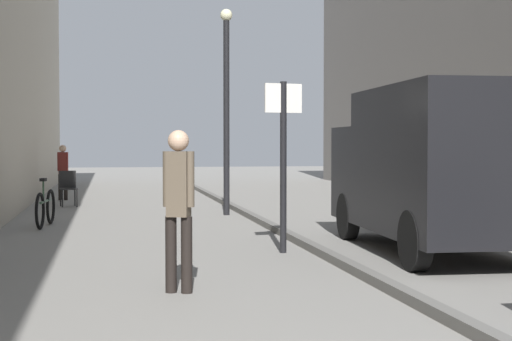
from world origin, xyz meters
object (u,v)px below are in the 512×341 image
Objects in this scene: pedestrian_main_foreground at (63,168)px; bicycle_leaning at (45,208)px; delivery_van at (434,166)px; pedestrian_mid_block at (179,199)px; street_sign_post at (283,151)px; lamp_post at (226,98)px; cafe_chair_near_window at (68,186)px.

bicycle_leaning is (0.08, -7.40, -0.55)m from pedestrian_main_foreground.
pedestrian_main_foreground is 13.75m from delivery_van.
pedestrian_main_foreground is 14.89m from pedestrian_mid_block.
pedestrian_mid_block is at bearing -146.21° from delivery_van.
street_sign_post reaches higher than delivery_van.
lamp_post reaches higher than pedestrian_main_foreground.
bicycle_leaning is at bearing 103.41° from pedestrian_main_foreground.
delivery_van is 11.60m from cafe_chair_near_window.
delivery_van is 5.35× the size of cafe_chair_near_window.
cafe_chair_near_window is (0.19, 5.07, 0.17)m from bicycle_leaning.
lamp_post reaches higher than street_sign_post.
delivery_van is at bearing -71.94° from lamp_post.
pedestrian_mid_block is 1.03× the size of bicycle_leaning.
lamp_post is (0.08, 6.30, 1.18)m from street_sign_post.
lamp_post is at bearing 31.84° from bicycle_leaning.
pedestrian_mid_block is 0.38× the size of lamp_post.
street_sign_post is at bearing -42.40° from bicycle_leaning.
pedestrian_mid_block is at bearing 110.88° from pedestrian_main_foreground.
lamp_post reaches higher than delivery_van.
pedestrian_mid_block is at bearing 46.83° from street_sign_post.
street_sign_post is 10.27m from cafe_chair_near_window.
cafe_chair_near_window is (-1.83, 12.41, -0.50)m from pedestrian_mid_block.
bicycle_leaning is at bearing 144.28° from delivery_van.
pedestrian_main_foreground is at bearing -82.15° from street_sign_post.
delivery_van is at bearing 52.89° from pedestrian_mid_block.
lamp_post is at bearing 128.68° from cafe_chair_near_window.
pedestrian_main_foreground reaches higher than cafe_chair_near_window.
delivery_van is 7.88m from bicycle_leaning.
delivery_van reaches higher than pedestrian_main_foreground.
lamp_post is 2.70× the size of bicycle_leaning.
pedestrian_main_foreground is 0.89× the size of pedestrian_mid_block.
street_sign_post is 6.01m from bicycle_leaning.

